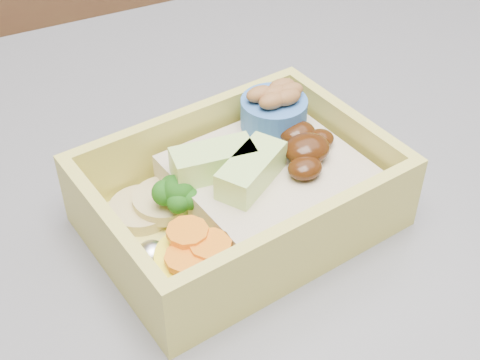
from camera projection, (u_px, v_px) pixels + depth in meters
name	position (u px, v px, depth m)	size (l,w,h in m)	color
bento_box	(246.00, 189.00, 0.46)	(0.22, 0.17, 0.07)	#D3C857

